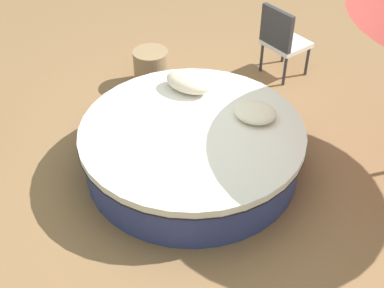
{
  "coord_description": "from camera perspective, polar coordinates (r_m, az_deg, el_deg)",
  "views": [
    {
      "loc": [
        2.16,
        -3.41,
        3.68
      ],
      "look_at": [
        0.0,
        0.0,
        0.32
      ],
      "focal_mm": 47.23,
      "sensor_mm": 36.0,
      "label": 1
    }
  ],
  "objects": [
    {
      "name": "ground_plane",
      "position": [
        5.47,
        0.0,
        -2.55
      ],
      "size": [
        16.0,
        16.0,
        0.0
      ],
      "primitive_type": "plane",
      "color": "olive"
    },
    {
      "name": "round_bed",
      "position": [
        5.29,
        0.0,
        -0.38
      ],
      "size": [
        2.33,
        2.33,
        0.53
      ],
      "color": "navy",
      "rests_on": "ground_plane"
    },
    {
      "name": "throw_pillow_0",
      "position": [
        5.26,
        7.13,
        3.58
      ],
      "size": [
        0.44,
        0.4,
        0.14
      ],
      "primitive_type": "ellipsoid",
      "color": "beige",
      "rests_on": "round_bed"
    },
    {
      "name": "throw_pillow_1",
      "position": [
        5.64,
        -0.42,
        7.0
      ],
      "size": [
        0.54,
        0.34,
        0.2
      ],
      "primitive_type": "ellipsoid",
      "color": "beige",
      "rests_on": "round_bed"
    },
    {
      "name": "patio_chair",
      "position": [
        6.77,
        10.11,
        11.72
      ],
      "size": [
        0.66,
        0.65,
        0.98
      ],
      "rotation": [
        0.0,
        0.0,
        -0.36
      ],
      "color": "#333338",
      "rests_on": "ground_plane"
    },
    {
      "name": "side_table",
      "position": [
        6.69,
        -4.63,
        8.63
      ],
      "size": [
        0.46,
        0.46,
        0.47
      ],
      "primitive_type": "cylinder",
      "color": "#997A56",
      "rests_on": "ground_plane"
    }
  ]
}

